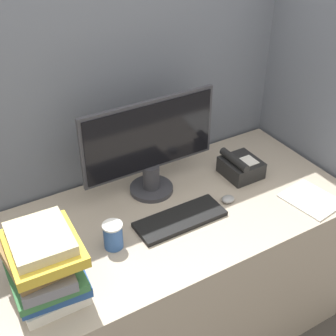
% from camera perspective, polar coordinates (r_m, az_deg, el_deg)
% --- Properties ---
extents(cubicle_panel_rear, '(1.96, 0.04, 1.78)m').
position_cam_1_polar(cubicle_panel_rear, '(2.19, -5.03, 3.22)').
color(cubicle_panel_rear, slate).
rests_on(cubicle_panel_rear, ground_plane).
extents(cubicle_panel_right, '(0.04, 0.81, 1.78)m').
position_cam_1_polar(cubicle_panel_right, '(2.37, 17.40, 4.22)').
color(cubicle_panel_right, slate).
rests_on(cubicle_panel_right, ground_plane).
extents(desk, '(1.56, 0.75, 0.76)m').
position_cam_1_polar(desk, '(2.23, 0.47, -12.93)').
color(desk, tan).
rests_on(desk, ground_plane).
extents(monitor, '(0.61, 0.19, 0.44)m').
position_cam_1_polar(monitor, '(1.97, -2.13, 2.52)').
color(monitor, '#333338').
rests_on(monitor, desk).
extents(keyboard, '(0.38, 0.14, 0.02)m').
position_cam_1_polar(keyboard, '(1.93, 1.51, -6.24)').
color(keyboard, black).
rests_on(keyboard, desk).
extents(mouse, '(0.06, 0.05, 0.03)m').
position_cam_1_polar(mouse, '(2.04, 7.31, -3.78)').
color(mouse, gray).
rests_on(mouse, desk).
extents(coffee_cup, '(0.08, 0.08, 0.11)m').
position_cam_1_polar(coffee_cup, '(1.80, -6.71, -8.16)').
color(coffee_cup, '#335999').
rests_on(coffee_cup, desk).
extents(book_stack, '(0.26, 0.30, 0.27)m').
position_cam_1_polar(book_stack, '(1.62, -14.85, -11.41)').
color(book_stack, silver).
rests_on(book_stack, desk).
extents(desk_telephone, '(0.16, 0.18, 0.12)m').
position_cam_1_polar(desk_telephone, '(2.20, 8.82, 0.16)').
color(desk_telephone, black).
rests_on(desk_telephone, desk).
extents(paper_pile, '(0.22, 0.25, 0.01)m').
position_cam_1_polar(paper_pile, '(2.13, 17.04, -3.70)').
color(paper_pile, white).
rests_on(paper_pile, desk).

